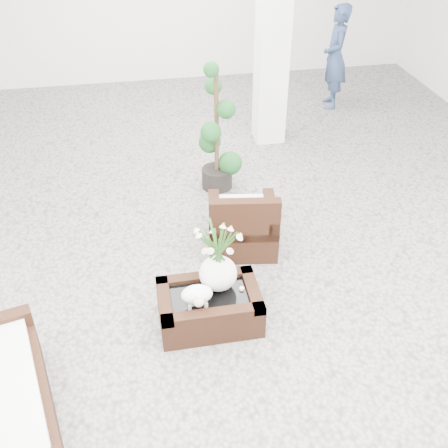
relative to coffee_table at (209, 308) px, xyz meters
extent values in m
plane|color=gray|center=(0.25, 0.72, -0.16)|extent=(11.00, 11.00, 0.00)
cube|color=white|center=(1.45, 3.52, 1.59)|extent=(0.40, 0.40, 3.50)
cube|color=#341B0F|center=(0.00, 0.00, 0.00)|extent=(0.90, 0.60, 0.31)
ellipsoid|color=white|center=(-0.12, -0.10, 0.26)|extent=(0.28, 0.23, 0.21)
cylinder|color=white|center=(0.30, 0.02, 0.17)|extent=(0.04, 0.04, 0.03)
cube|color=#341B0F|center=(0.53, 1.06, 0.22)|extent=(0.80, 0.78, 0.76)
imported|color=navy|center=(2.76, 4.50, 0.65)|extent=(0.50, 0.65, 1.62)
camera|label=1|loc=(-0.52, -3.51, 3.46)|focal=43.57mm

